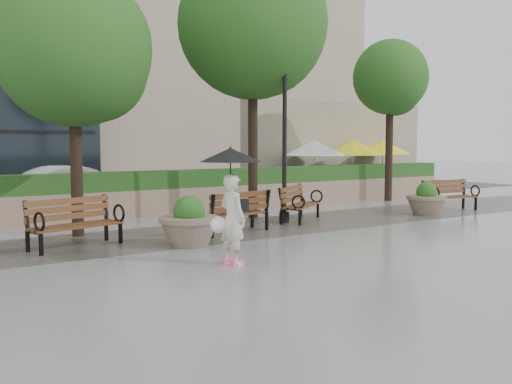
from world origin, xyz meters
TOP-DOWN VIEW (x-y plane):
  - ground at (0.00, 0.00)m, footprint 100.00×100.00m
  - cobble_strip at (0.00, 3.00)m, footprint 28.00×3.20m
  - hedge_wall at (0.00, 7.00)m, footprint 24.00×0.80m
  - cafe_wall at (9.50, 10.00)m, footprint 10.00×0.60m
  - cafe_hedge at (9.00, 7.80)m, footprint 8.00×0.50m
  - asphalt_street at (0.00, 11.00)m, footprint 40.00×7.00m
  - bldg_stone at (10.00, 23.00)m, footprint 18.00×10.00m
  - bench_1 at (-4.46, 2.75)m, footprint 2.07×1.23m
  - bench_2 at (-0.65, 2.56)m, footprint 2.01×1.09m
  - bench_3 at (2.05, 3.32)m, footprint 1.93×1.63m
  - bench_4 at (7.54, 2.44)m, footprint 1.94×0.95m
  - planter_left at (-2.35, 1.63)m, footprint 1.30×1.30m
  - planter_right at (6.13, 2.24)m, footprint 1.21×1.21m
  - lamppost at (1.48, 3.32)m, footprint 0.28×0.28m
  - tree_0 at (-3.80, 4.33)m, footprint 3.70×3.64m
  - tree_1 at (1.54, 4.83)m, footprint 4.35×4.35m
  - tree_2 at (8.55, 5.97)m, footprint 3.00×2.82m
  - patio_umb_white at (6.86, 8.44)m, footprint 2.50×2.50m
  - patio_umb_yellow_a at (8.64, 8.08)m, footprint 2.50×2.50m
  - patio_umb_yellow_b at (10.93, 8.59)m, footprint 2.50×2.50m
  - car_right at (-2.14, 10.50)m, footprint 4.55×2.40m
  - pedestrian at (-2.56, -0.44)m, footprint 1.15×1.15m

SIDE VIEW (x-z plane):
  - ground at x=0.00m, z-range 0.00..0.00m
  - asphalt_street at x=0.00m, z-range 0.00..0.00m
  - cobble_strip at x=0.00m, z-range 0.00..0.01m
  - bench_3 at x=2.05m, z-range -0.20..0.79m
  - bench_4 at x=7.54m, z-range -0.20..0.80m
  - bench_2 at x=-0.65m, z-range -0.21..0.82m
  - bench_1 at x=-4.46m, z-range -0.21..0.83m
  - planter_right at x=6.13m, z-range -0.11..0.91m
  - planter_left at x=-2.35m, z-range -0.12..0.97m
  - cafe_hedge at x=9.00m, z-range 0.00..0.90m
  - hedge_wall at x=0.00m, z-range -0.01..1.34m
  - car_right at x=-2.14m, z-range 0.00..1.43m
  - pedestrian at x=-2.56m, z-range 0.23..2.35m
  - lamppost at x=1.48m, z-range -0.25..4.19m
  - patio_umb_white at x=6.86m, z-range 0.84..3.14m
  - patio_umb_yellow_a at x=8.64m, z-range 0.84..3.14m
  - patio_umb_yellow_b at x=10.93m, z-range 0.84..3.14m
  - cafe_wall at x=9.50m, z-range 0.00..4.00m
  - tree_0 at x=-3.80m, z-range 1.17..7.38m
  - tree_2 at x=8.55m, z-range 1.49..7.57m
  - tree_1 at x=1.54m, z-range 1.59..9.40m
  - bldg_stone at x=10.00m, z-range 0.00..20.00m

